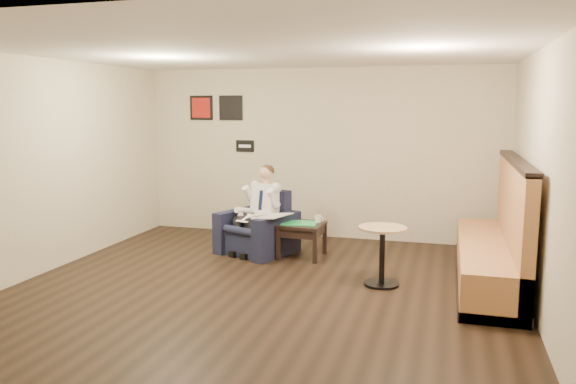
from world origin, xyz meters
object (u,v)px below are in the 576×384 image
(banquette, at_px, (489,223))
(cafe_table, at_px, (382,256))
(armchair, at_px, (257,223))
(coffee_mug, at_px, (318,219))
(green_folder, at_px, (299,223))
(side_table, at_px, (302,240))
(smartphone, at_px, (309,221))
(seated_man, at_px, (252,213))

(banquette, xyz_separation_m, cafe_table, (-1.25, -0.47, -0.40))
(armchair, height_order, coffee_mug, armchair)
(green_folder, xyz_separation_m, coffee_mug, (0.24, 0.15, 0.05))
(armchair, distance_m, green_folder, 0.68)
(side_table, bearing_deg, smartphone, 70.60)
(coffee_mug, xyz_separation_m, cafe_table, (1.07, -1.11, -0.19))
(armchair, relative_size, coffee_mug, 8.94)
(coffee_mug, height_order, cafe_table, cafe_table)
(smartphone, bearing_deg, green_folder, -103.96)
(side_table, xyz_separation_m, coffee_mug, (0.20, 0.13, 0.30))
(coffee_mug, xyz_separation_m, banquette, (2.31, -0.65, 0.21))
(banquette, bearing_deg, coffee_mug, 164.38)
(seated_man, bearing_deg, green_folder, 24.67)
(green_folder, bearing_deg, banquette, -11.08)
(armchair, height_order, banquette, banquette)
(seated_man, bearing_deg, cafe_table, -3.03)
(armchair, distance_m, coffee_mug, 0.92)
(green_folder, bearing_deg, smartphone, 63.99)
(side_table, relative_size, cafe_table, 0.84)
(green_folder, bearing_deg, seated_man, -176.94)
(seated_man, height_order, coffee_mug, seated_man)
(side_table, height_order, banquette, banquette)
(banquette, bearing_deg, green_folder, 168.92)
(armchair, relative_size, green_folder, 1.89)
(cafe_table, bearing_deg, banquette, 20.55)
(green_folder, xyz_separation_m, smartphone, (0.10, 0.20, -0.00))
(seated_man, bearing_deg, smartphone, 37.70)
(seated_man, relative_size, smartphone, 8.05)
(coffee_mug, relative_size, cafe_table, 0.14)
(seated_man, bearing_deg, armchair, 90.00)
(armchair, xyz_separation_m, cafe_table, (1.98, -1.04, -0.09))
(seated_man, relative_size, banquette, 0.42)
(green_folder, xyz_separation_m, cafe_table, (1.30, -0.97, -0.14))
(green_folder, height_order, cafe_table, cafe_table)
(green_folder, bearing_deg, cafe_table, -36.53)
(seated_man, height_order, smartphone, seated_man)
(coffee_mug, bearing_deg, green_folder, -148.35)
(armchair, xyz_separation_m, coffee_mug, (0.91, 0.07, 0.10))
(armchair, bearing_deg, smartphone, 30.77)
(banquette, relative_size, cafe_table, 4.07)
(smartphone, bearing_deg, seated_man, -151.86)
(smartphone, bearing_deg, armchair, -158.79)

